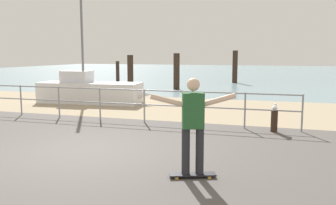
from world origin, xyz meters
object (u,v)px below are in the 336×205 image
skateboard (192,175)px  skateboarder (193,120)px  sailboat (94,91)px  seagull (275,108)px  bollard_short (274,122)px

skateboard → skateboarder: (-0.00, 0.00, 0.95)m
sailboat → seagull: size_ratio=10.68×
bollard_short → seagull: bearing=88.3°
skateboard → bollard_short: 4.40m
sailboat → seagull: 8.43m
sailboat → skateboard: (6.32, -7.93, -0.45)m
skateboard → seagull: size_ratio=1.68×
skateboarder → seagull: (1.25, 4.23, -0.34)m
skateboard → skateboarder: size_ratio=0.50×
skateboarder → seagull: 4.43m
bollard_short → seagull: (0.00, 0.02, 0.38)m
skateboard → seagull: seagull is taller
skateboard → seagull: bearing=73.5°
bollard_short → skateboard: bearing=-106.6°
skateboard → seagull: (1.25, 4.23, 0.61)m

